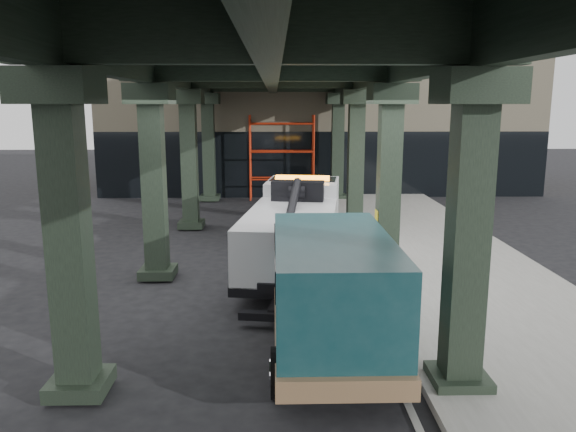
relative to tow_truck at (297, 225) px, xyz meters
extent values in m
plane|color=black|center=(-0.27, -2.97, -1.22)|extent=(90.00, 90.00, 0.00)
cube|color=gray|center=(4.23, -0.97, -1.15)|extent=(5.00, 40.00, 0.15)
cube|color=silver|center=(1.43, -0.97, -1.22)|extent=(0.12, 38.00, 0.01)
cube|color=black|center=(2.33, -6.97, 1.28)|extent=(0.55, 0.55, 5.00)
cube|color=black|center=(2.33, -6.97, 3.53)|extent=(1.10, 1.10, 0.50)
cube|color=black|center=(2.33, -6.97, -1.04)|extent=(0.90, 0.90, 0.24)
cube|color=black|center=(2.33, -0.97, 1.28)|extent=(0.55, 0.55, 5.00)
cube|color=black|center=(2.33, -0.97, 3.53)|extent=(1.10, 1.10, 0.50)
cube|color=black|center=(2.33, -0.97, -1.04)|extent=(0.90, 0.90, 0.24)
cube|color=black|center=(2.33, 5.03, 1.28)|extent=(0.55, 0.55, 5.00)
cube|color=black|center=(2.33, 5.03, 3.53)|extent=(1.10, 1.10, 0.50)
cube|color=black|center=(2.33, 5.03, -1.04)|extent=(0.90, 0.90, 0.24)
cube|color=black|center=(2.33, 11.03, 1.28)|extent=(0.55, 0.55, 5.00)
cube|color=black|center=(2.33, 11.03, 3.53)|extent=(1.10, 1.10, 0.50)
cube|color=black|center=(2.33, 11.03, -1.04)|extent=(0.90, 0.90, 0.24)
cube|color=black|center=(-3.67, -6.97, 1.28)|extent=(0.55, 0.55, 5.00)
cube|color=black|center=(-3.67, -6.97, 3.53)|extent=(1.10, 1.10, 0.50)
cube|color=black|center=(-3.67, -6.97, -1.04)|extent=(0.90, 0.90, 0.24)
cube|color=black|center=(-3.67, -0.97, 1.28)|extent=(0.55, 0.55, 5.00)
cube|color=black|center=(-3.67, -0.97, 3.53)|extent=(1.10, 1.10, 0.50)
cube|color=black|center=(-3.67, -0.97, -1.04)|extent=(0.90, 0.90, 0.24)
cube|color=black|center=(-3.67, 5.03, 1.28)|extent=(0.55, 0.55, 5.00)
cube|color=black|center=(-3.67, 5.03, 3.53)|extent=(1.10, 1.10, 0.50)
cube|color=black|center=(-3.67, 5.03, -1.04)|extent=(0.90, 0.90, 0.24)
cube|color=black|center=(-3.67, 11.03, 1.28)|extent=(0.55, 0.55, 5.00)
cube|color=black|center=(-3.67, 11.03, 3.53)|extent=(1.10, 1.10, 0.50)
cube|color=black|center=(-3.67, 11.03, -1.04)|extent=(0.90, 0.90, 0.24)
cube|color=black|center=(2.33, -0.97, 4.33)|extent=(0.35, 32.00, 1.10)
cube|color=black|center=(-3.67, -0.97, 4.33)|extent=(0.35, 32.00, 1.10)
cube|color=black|center=(-0.67, -0.97, 4.33)|extent=(0.35, 32.00, 1.10)
cube|color=black|center=(-0.67, -0.97, 5.03)|extent=(7.40, 32.00, 0.30)
cube|color=#C6B793|center=(1.73, 17.03, 2.78)|extent=(22.00, 10.00, 8.00)
cylinder|color=red|center=(-1.77, 11.93, 0.78)|extent=(0.08, 0.08, 4.00)
cylinder|color=red|center=(-1.77, 11.13, 0.78)|extent=(0.08, 0.08, 4.00)
cylinder|color=red|center=(1.23, 11.93, 0.78)|extent=(0.08, 0.08, 4.00)
cylinder|color=red|center=(1.23, 11.13, 0.78)|extent=(0.08, 0.08, 4.00)
cylinder|color=red|center=(-0.27, 11.93, -0.22)|extent=(3.00, 0.08, 0.08)
cylinder|color=red|center=(-0.27, 11.93, 1.08)|extent=(3.00, 0.08, 0.08)
cylinder|color=red|center=(-0.27, 11.93, 2.38)|extent=(3.00, 0.08, 0.08)
cube|color=black|center=(-0.07, -0.47, -0.59)|extent=(1.85, 6.85, 0.23)
cube|color=silver|center=(0.26, 1.82, 0.18)|extent=(2.41, 2.45, 1.63)
cube|color=silver|center=(0.39, 2.76, -0.27)|extent=(2.19, 0.93, 0.81)
cube|color=black|center=(0.29, 2.04, 0.63)|extent=(2.14, 1.44, 0.77)
cube|color=silver|center=(-0.21, -1.50, 0.00)|extent=(2.78, 4.78, 1.27)
cube|color=orange|center=(0.23, 1.64, 1.09)|extent=(1.65, 0.48, 0.14)
cube|color=black|center=(0.04, 0.30, 0.90)|extent=(1.51, 0.74, 0.54)
cylinder|color=black|center=(-0.19, -1.32, 0.68)|extent=(0.66, 3.17, 1.21)
cube|color=black|center=(-0.53, -3.78, -0.91)|extent=(0.45, 1.29, 0.16)
cube|color=black|center=(-0.62, -4.41, -0.95)|extent=(1.47, 0.43, 0.16)
cylinder|color=black|center=(-0.69, 2.23, -0.72)|extent=(0.45, 1.03, 1.00)
cylinder|color=silver|center=(-0.69, 2.23, -0.72)|extent=(0.43, 0.59, 0.55)
cylinder|color=black|center=(1.28, 1.95, -0.72)|extent=(0.45, 1.03, 1.00)
cylinder|color=silver|center=(1.28, 1.95, -0.72)|extent=(0.43, 0.59, 0.55)
cylinder|color=black|center=(-1.11, -0.73, -0.72)|extent=(0.45, 1.03, 1.00)
cylinder|color=silver|center=(-1.11, -0.73, -0.72)|extent=(0.43, 0.59, 0.55)
cylinder|color=black|center=(0.86, -1.01, -0.72)|extent=(0.45, 1.03, 1.00)
cylinder|color=silver|center=(0.86, -1.01, -0.72)|extent=(0.43, 0.59, 0.55)
cylinder|color=black|center=(-1.27, -1.89, -0.72)|extent=(0.45, 1.03, 1.00)
cylinder|color=silver|center=(-1.27, -1.89, -0.72)|extent=(0.43, 0.59, 0.55)
cylinder|color=black|center=(0.70, -2.17, -0.72)|extent=(0.45, 1.03, 1.00)
cylinder|color=silver|center=(0.70, -2.17, -0.72)|extent=(0.43, 0.59, 0.55)
cube|color=#11383D|center=(0.41, -3.03, -0.31)|extent=(1.97, 1.06, 0.86)
cube|color=#11383D|center=(0.42, -5.67, 0.07)|extent=(2.03, 4.33, 1.87)
cube|color=#8B6846|center=(0.42, -5.29, -0.69)|extent=(2.07, 5.38, 0.34)
cube|color=black|center=(0.41, -3.42, 0.46)|extent=(1.87, 0.42, 0.80)
cube|color=black|center=(0.42, -5.38, 0.55)|extent=(2.06, 3.46, 0.53)
cube|color=silver|center=(0.41, -2.52, -0.69)|extent=(1.92, 0.12, 0.29)
cylinder|color=black|center=(-0.55, -3.08, -0.82)|extent=(0.27, 0.81, 0.81)
cylinder|color=silver|center=(-0.55, -3.08, -0.82)|extent=(0.31, 0.44, 0.44)
cylinder|color=black|center=(1.37, -3.08, -0.82)|extent=(0.27, 0.81, 0.81)
cylinder|color=silver|center=(1.37, -3.08, -0.82)|extent=(0.31, 0.44, 0.44)
cylinder|color=black|center=(-0.54, -7.11, -0.82)|extent=(0.27, 0.81, 0.81)
cylinder|color=silver|center=(-0.54, -7.11, -0.82)|extent=(0.31, 0.44, 0.44)
cylinder|color=black|center=(1.38, -7.11, -0.82)|extent=(0.27, 0.81, 0.81)
cylinder|color=silver|center=(1.38, -7.11, -0.82)|extent=(0.31, 0.44, 0.44)
camera|label=1|loc=(-0.59, -15.18, 3.28)|focal=35.00mm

